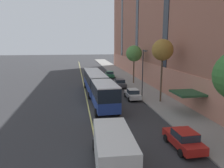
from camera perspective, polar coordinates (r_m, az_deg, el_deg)
The scene contains 12 objects.
ground_plane at distance 27.06m, azimuth -3.73°, elevation -7.24°, with size 260.00×260.00×0.00m, color #303033.
sidewalk at distance 32.08m, azimuth 12.63°, elevation -4.45°, with size 4.96×160.00×0.15m, color gray.
city_bus at distance 33.04m, azimuth -3.81°, elevation -0.20°, with size 3.45×20.02×3.58m.
parked_car_red_0 at distance 18.84m, azimuth 18.22°, elevation -13.52°, with size 2.00×4.27×1.56m.
parked_car_green_1 at distance 52.82m, azimuth -0.61°, elevation 2.54°, with size 2.13×4.29×1.56m.
parked_car_white_4 at distance 32.86m, azimuth 5.39°, elevation -2.60°, with size 1.95×4.40×1.56m.
parked_car_darkgray_5 at distance 41.50m, azimuth 2.11°, elevation 0.26°, with size 2.03×4.39×1.56m.
box_truck at distance 14.66m, azimuth 0.05°, elevation -16.23°, with size 2.57×7.49×2.98m.
street_tree_mid_block at distance 30.74m, azimuth 13.05°, elevation 8.57°, with size 2.92×2.92×8.69m.
street_tree_far_uptown at distance 44.60m, azimuth 5.77°, elevation 7.89°, with size 3.23×3.23×7.65m.
street_lamp at distance 33.14m, azimuth 8.14°, elevation 4.03°, with size 0.36×1.48×7.17m.
lane_centerline at distance 29.85m, azimuth -6.31°, elevation -5.54°, with size 0.16×140.00×0.01m, color #E0D66B.
Camera 1 is at (-2.54, -25.61, 8.37)m, focal length 35.00 mm.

